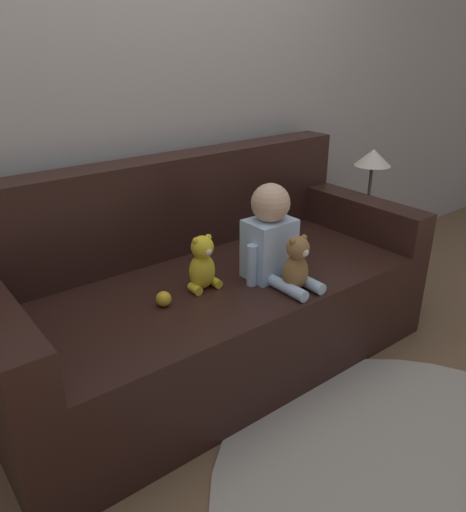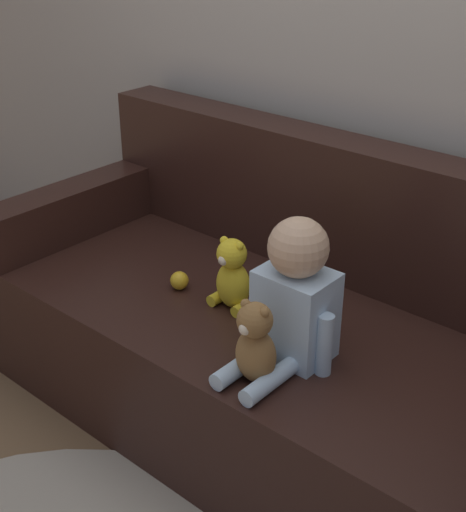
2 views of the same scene
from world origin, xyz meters
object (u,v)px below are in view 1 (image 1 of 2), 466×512
(plush_toy_side, at_px, (202,264))
(side_table, at_px, (370,186))
(toy_ball, at_px, (164,299))
(couch, at_px, (208,298))
(person_baby, at_px, (271,237))
(teddy_bear_brown, at_px, (296,264))

(plush_toy_side, relative_size, side_table, 0.28)
(plush_toy_side, bearing_deg, toy_ball, -172.22)
(couch, xyz_separation_m, plush_toy_side, (-0.12, -0.13, 0.26))
(person_baby, height_order, plush_toy_side, person_baby)
(teddy_bear_brown, height_order, plush_toy_side, teddy_bear_brown)
(person_baby, relative_size, side_table, 0.50)
(side_table, bearing_deg, couch, -176.31)
(couch, relative_size, person_baby, 4.75)
(plush_toy_side, bearing_deg, couch, 47.65)
(teddy_bear_brown, height_order, toy_ball, teddy_bear_brown)
(side_table, bearing_deg, toy_ball, -171.58)
(side_table, bearing_deg, plush_toy_side, -171.48)
(teddy_bear_brown, bearing_deg, side_table, 23.28)
(person_baby, height_order, side_table, person_baby)
(couch, bearing_deg, teddy_bear_brown, -63.41)
(person_baby, xyz_separation_m, toy_ball, (-0.53, 0.07, -0.16))
(plush_toy_side, relative_size, toy_ball, 3.88)
(person_baby, bearing_deg, teddy_bear_brown, -91.05)
(toy_ball, height_order, side_table, side_table)
(plush_toy_side, bearing_deg, side_table, 8.52)
(teddy_bear_brown, xyz_separation_m, side_table, (1.10, 0.47, 0.04))
(couch, xyz_separation_m, toy_ball, (-0.33, -0.16, 0.18))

